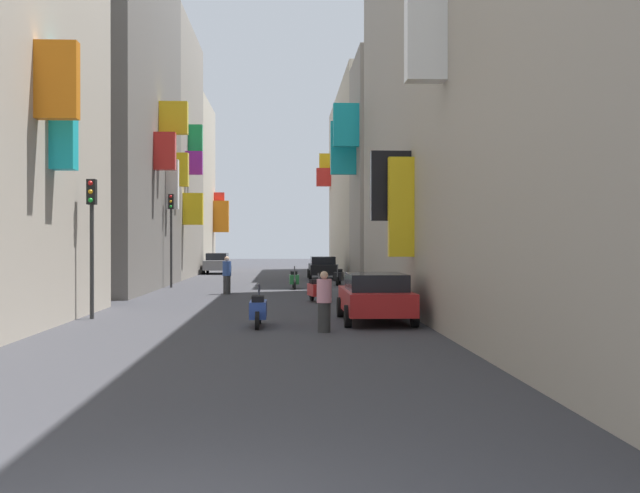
# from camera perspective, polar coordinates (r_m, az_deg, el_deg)

# --- Properties ---
(ground_plane) EXTENTS (140.00, 140.00, 0.00)m
(ground_plane) POSITION_cam_1_polar(r_m,az_deg,el_deg) (35.79, -4.50, -3.34)
(ground_plane) COLOR #38383D
(building_left_mid_b) EXTENTS (7.38, 14.78, 18.12)m
(building_left_mid_b) POSITION_cam_1_polar(r_m,az_deg,el_deg) (38.54, -16.61, 10.43)
(building_left_mid_b) COLOR slate
(building_left_mid_b) RESTS_ON ground
(building_left_mid_c) EXTENTS (7.19, 11.88, 16.50)m
(building_left_mid_c) POSITION_cam_1_polar(r_m,az_deg,el_deg) (51.31, -12.99, 6.97)
(building_left_mid_c) COLOR gray
(building_left_mid_c) RESTS_ON ground
(building_left_far) EXTENTS (7.31, 9.62, 13.61)m
(building_left_far) POSITION_cam_1_polar(r_m,az_deg,el_deg) (61.75, -11.18, 4.48)
(building_left_far) COLOR #BCB29E
(building_left_far) RESTS_ON ground
(building_right_near) EXTENTS (7.23, 30.75, 15.41)m
(building_right_near) POSITION_cam_1_polar(r_m,az_deg,el_deg) (22.81, 15.35, 14.09)
(building_right_near) COLOR #9E9384
(building_right_near) RESTS_ON ground
(building_right_mid_b) EXTENTS (7.39, 6.59, 12.58)m
(building_right_mid_b) POSITION_cam_1_polar(r_m,az_deg,el_deg) (42.30, 6.67, 5.77)
(building_right_mid_b) COLOR gray
(building_right_mid_b) RESTS_ON ground
(building_right_mid_c) EXTENTS (7.23, 20.84, 13.38)m
(building_right_mid_c) POSITION_cam_1_polar(r_m,az_deg,el_deg) (55.88, 4.41, 4.83)
(building_right_mid_c) COLOR #BCB29E
(building_right_mid_c) RESTS_ON ground
(parked_car_grey) EXTENTS (1.86, 4.16, 1.51)m
(parked_car_grey) POSITION_cam_1_polar(r_m,az_deg,el_deg) (55.30, -7.86, -1.25)
(parked_car_grey) COLOR slate
(parked_car_grey) RESTS_ON ground
(parked_car_red) EXTENTS (1.98, 4.25, 1.39)m
(parked_car_red) POSITION_cam_1_polar(r_m,az_deg,el_deg) (21.32, 4.25, -3.79)
(parked_car_red) COLOR #B21E1E
(parked_car_red) RESTS_ON ground
(parked_car_black) EXTENTS (1.84, 4.20, 1.40)m
(parked_car_black) POSITION_cam_1_polar(r_m,az_deg,el_deg) (46.73, 0.21, -1.58)
(parked_car_black) COLOR black
(parked_car_black) RESTS_ON ground
(scooter_blue) EXTENTS (0.44, 2.00, 1.13)m
(scooter_blue) POSITION_cam_1_polar(r_m,az_deg,el_deg) (20.15, -4.74, -4.82)
(scooter_blue) COLOR #2D4CAD
(scooter_blue) RESTS_ON ground
(scooter_green) EXTENTS (0.47, 1.84, 1.13)m
(scooter_green) POSITION_cam_1_polar(r_m,az_deg,el_deg) (36.74, -1.99, -2.52)
(scooter_green) COLOR #287F3D
(scooter_green) RESTS_ON ground
(scooter_black) EXTENTS (0.62, 1.76, 1.13)m
(scooter_black) POSITION_cam_1_polar(r_m,az_deg,el_deg) (39.83, 1.43, -2.30)
(scooter_black) COLOR black
(scooter_black) RESTS_ON ground
(scooter_red) EXTENTS (0.63, 1.84, 1.13)m
(scooter_red) POSITION_cam_1_polar(r_m,az_deg,el_deg) (28.44, -0.33, -3.34)
(scooter_red) COLOR red
(scooter_red) RESTS_ON ground
(pedestrian_crossing) EXTENTS (0.48, 0.48, 1.66)m
(pedestrian_crossing) POSITION_cam_1_polar(r_m,az_deg,el_deg) (33.09, -7.13, -2.20)
(pedestrian_crossing) COLOR #373737
(pedestrian_crossing) RESTS_ON ground
(pedestrian_near_left) EXTENTS (0.49, 0.49, 1.54)m
(pedestrian_near_left) POSITION_cam_1_polar(r_m,az_deg,el_deg) (18.81, 0.32, -4.27)
(pedestrian_near_left) COLOR #2E2E2E
(pedestrian_near_left) RESTS_ON ground
(traffic_light_near_corner) EXTENTS (0.26, 0.34, 4.14)m
(traffic_light_near_corner) POSITION_cam_1_polar(r_m,az_deg,el_deg) (23.08, -17.05, 1.69)
(traffic_light_near_corner) COLOR #2D2D2D
(traffic_light_near_corner) RESTS_ON ground
(traffic_light_far_corner) EXTENTS (0.26, 0.34, 4.72)m
(traffic_light_far_corner) POSITION_cam_1_polar(r_m,az_deg,el_deg) (38.38, -11.30, 1.66)
(traffic_light_far_corner) COLOR #2D2D2D
(traffic_light_far_corner) RESTS_ON ground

